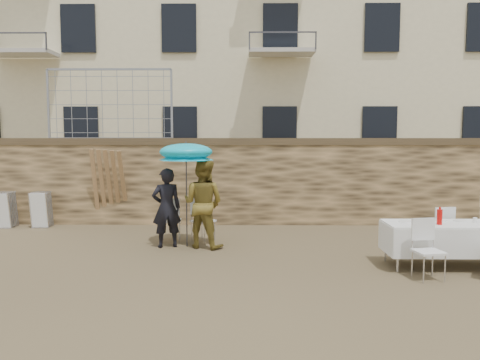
{
  "coord_description": "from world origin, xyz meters",
  "views": [
    {
      "loc": [
        0.52,
        -7.16,
        2.24
      ],
      "look_at": [
        0.4,
        2.2,
        1.4
      ],
      "focal_mm": 35.0,
      "sensor_mm": 36.0,
      "label": 1
    }
  ],
  "objects_px": {
    "soda_bottle": "(440,217)",
    "couple_chair_left": "(171,219)",
    "table_chair_back": "(439,231)",
    "man_suit": "(167,208)",
    "woman_dress": "(203,203)",
    "umbrella": "(186,155)",
    "chair_stack_left": "(9,208)",
    "banquet_table": "(447,226)",
    "chair_stack_right": "(44,208)",
    "couple_chair_right": "(203,219)",
    "table_chair_front_left": "(429,250)"
  },
  "relations": [
    {
      "from": "soda_bottle",
      "to": "couple_chair_left",
      "type": "bearing_deg",
      "value": 156.63
    },
    {
      "from": "couple_chair_left",
      "to": "table_chair_back",
      "type": "bearing_deg",
      "value": 162.02
    },
    {
      "from": "soda_bottle",
      "to": "man_suit",
      "type": "bearing_deg",
      "value": 162.24
    },
    {
      "from": "woman_dress",
      "to": "umbrella",
      "type": "distance_m",
      "value": 1.05
    },
    {
      "from": "woman_dress",
      "to": "table_chair_back",
      "type": "relative_size",
      "value": 1.89
    },
    {
      "from": "couple_chair_left",
      "to": "soda_bottle",
      "type": "height_order",
      "value": "soda_bottle"
    },
    {
      "from": "man_suit",
      "to": "umbrella",
      "type": "xyz_separation_m",
      "value": [
        0.4,
        0.1,
        1.08
      ]
    },
    {
      "from": "man_suit",
      "to": "chair_stack_left",
      "type": "distance_m",
      "value": 4.96
    },
    {
      "from": "soda_bottle",
      "to": "banquet_table",
      "type": "bearing_deg",
      "value": 36.87
    },
    {
      "from": "chair_stack_left",
      "to": "banquet_table",
      "type": "bearing_deg",
      "value": -21.09
    },
    {
      "from": "chair_stack_left",
      "to": "chair_stack_right",
      "type": "bearing_deg",
      "value": 0.0
    },
    {
      "from": "soda_bottle",
      "to": "table_chair_back",
      "type": "xyz_separation_m",
      "value": [
        0.4,
        0.95,
        -0.43
      ]
    },
    {
      "from": "man_suit",
      "to": "couple_chair_right",
      "type": "relative_size",
      "value": 1.7
    },
    {
      "from": "umbrella",
      "to": "table_chair_front_left",
      "type": "bearing_deg",
      "value": -28.93
    },
    {
      "from": "soda_bottle",
      "to": "umbrella",
      "type": "bearing_deg",
      "value": 159.66
    },
    {
      "from": "umbrella",
      "to": "chair_stack_left",
      "type": "distance_m",
      "value": 5.46
    },
    {
      "from": "woman_dress",
      "to": "couple_chair_left",
      "type": "xyz_separation_m",
      "value": [
        -0.75,
        0.55,
        -0.43
      ]
    },
    {
      "from": "couple_chair_right",
      "to": "chair_stack_right",
      "type": "xyz_separation_m",
      "value": [
        -4.21,
        1.7,
        -0.02
      ]
    },
    {
      "from": "couple_chair_left",
      "to": "chair_stack_left",
      "type": "height_order",
      "value": "couple_chair_left"
    },
    {
      "from": "soda_bottle",
      "to": "chair_stack_right",
      "type": "distance_m",
      "value": 9.26
    },
    {
      "from": "chair_stack_right",
      "to": "soda_bottle",
      "type": "bearing_deg",
      "value": -24.41
    },
    {
      "from": "woman_dress",
      "to": "couple_chair_right",
      "type": "distance_m",
      "value": 0.7
    },
    {
      "from": "umbrella",
      "to": "woman_dress",
      "type": "bearing_deg",
      "value": -15.95
    },
    {
      "from": "woman_dress",
      "to": "chair_stack_left",
      "type": "bearing_deg",
      "value": -1.59
    },
    {
      "from": "banquet_table",
      "to": "table_chair_front_left",
      "type": "distance_m",
      "value": 0.99
    },
    {
      "from": "table_chair_back",
      "to": "couple_chair_left",
      "type": "bearing_deg",
      "value": -20.8
    },
    {
      "from": "man_suit",
      "to": "table_chair_front_left",
      "type": "distance_m",
      "value": 5.02
    },
    {
      "from": "table_chair_back",
      "to": "chair_stack_left",
      "type": "bearing_deg",
      "value": -24.81
    },
    {
      "from": "man_suit",
      "to": "table_chair_back",
      "type": "bearing_deg",
      "value": 154.41
    },
    {
      "from": "banquet_table",
      "to": "umbrella",
      "type": "bearing_deg",
      "value": 162.09
    },
    {
      "from": "banquet_table",
      "to": "chair_stack_left",
      "type": "bearing_deg",
      "value": 158.91
    },
    {
      "from": "couple_chair_left",
      "to": "chair_stack_right",
      "type": "bearing_deg",
      "value": -31.37
    },
    {
      "from": "umbrella",
      "to": "table_chair_front_left",
      "type": "distance_m",
      "value": 4.91
    },
    {
      "from": "couple_chair_left",
      "to": "soda_bottle",
      "type": "bearing_deg",
      "value": 151.1
    },
    {
      "from": "table_chair_front_left",
      "to": "chair_stack_left",
      "type": "bearing_deg",
      "value": 143.23
    },
    {
      "from": "umbrella",
      "to": "soda_bottle",
      "type": "bearing_deg",
      "value": -20.34
    },
    {
      "from": "banquet_table",
      "to": "table_chair_front_left",
      "type": "xyz_separation_m",
      "value": [
        -0.6,
        -0.75,
        -0.25
      ]
    },
    {
      "from": "soda_bottle",
      "to": "chair_stack_right",
      "type": "relative_size",
      "value": 0.28
    },
    {
      "from": "table_chair_front_left",
      "to": "umbrella",
      "type": "bearing_deg",
      "value": 140.67
    },
    {
      "from": "couple_chair_left",
      "to": "couple_chair_right",
      "type": "relative_size",
      "value": 1.0
    },
    {
      "from": "soda_bottle",
      "to": "table_chair_back",
      "type": "relative_size",
      "value": 0.27
    },
    {
      "from": "soda_bottle",
      "to": "couple_chair_right",
      "type": "bearing_deg",
      "value": 153.25
    },
    {
      "from": "banquet_table",
      "to": "chair_stack_right",
      "type": "height_order",
      "value": "chair_stack_right"
    },
    {
      "from": "couple_chair_right",
      "to": "table_chair_back",
      "type": "height_order",
      "value": "same"
    },
    {
      "from": "couple_chair_right",
      "to": "banquet_table",
      "type": "xyz_separation_m",
      "value": [
        4.41,
        -1.97,
        0.25
      ]
    },
    {
      "from": "woman_dress",
      "to": "umbrella",
      "type": "height_order",
      "value": "umbrella"
    },
    {
      "from": "table_chair_back",
      "to": "umbrella",
      "type": "bearing_deg",
      "value": -16.73
    },
    {
      "from": "banquet_table",
      "to": "soda_bottle",
      "type": "height_order",
      "value": "soda_bottle"
    },
    {
      "from": "couple_chair_left",
      "to": "table_chair_back",
      "type": "xyz_separation_m",
      "value": [
        5.31,
        -1.17,
        0.0
      ]
    },
    {
      "from": "banquet_table",
      "to": "chair_stack_right",
      "type": "relative_size",
      "value": 2.28
    }
  ]
}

